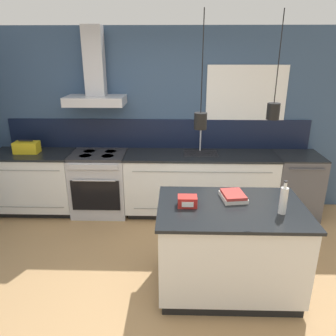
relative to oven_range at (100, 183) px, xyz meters
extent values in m
plane|color=#A87F51|center=(0.84, -1.69, -0.46)|extent=(16.00, 16.00, 0.00)
cube|color=#354C6B|center=(0.84, 0.34, 0.84)|extent=(5.60, 0.06, 2.60)
cube|color=black|center=(0.84, 0.30, 0.67)|extent=(4.42, 0.02, 0.43)
cube|color=white|center=(2.08, 0.30, 1.16)|extent=(1.12, 0.01, 0.96)
cube|color=black|center=(2.08, 0.31, 1.16)|extent=(1.04, 0.01, 0.88)
cube|color=#B5B5BA|center=(0.00, 0.08, 1.18)|extent=(0.80, 0.46, 0.12)
cube|color=#B5B5BA|center=(0.00, 0.17, 1.69)|extent=(0.26, 0.20, 0.90)
cylinder|color=black|center=(1.31, -1.63, 1.74)|extent=(0.01, 0.01, 0.81)
cylinder|color=black|center=(1.31, -1.63, 1.27)|extent=(0.11, 0.11, 0.14)
sphere|color=#F9D18C|center=(1.31, -1.63, 1.27)|extent=(0.06, 0.06, 0.06)
cylinder|color=black|center=(1.94, -1.57, 1.78)|extent=(0.01, 0.01, 0.73)
cylinder|color=black|center=(1.94, -1.57, 1.34)|extent=(0.11, 0.11, 0.14)
sphere|color=#F9D18C|center=(1.94, -1.57, 1.34)|extent=(0.06, 0.06, 0.06)
cube|color=black|center=(-0.96, 0.03, -0.41)|extent=(1.09, 0.56, 0.09)
cube|color=silver|center=(-0.96, 0.00, 0.03)|extent=(1.13, 0.62, 0.79)
cube|color=gray|center=(-0.96, -0.31, 0.30)|extent=(0.99, 0.01, 0.01)
cube|color=gray|center=(-0.96, -0.31, -0.25)|extent=(0.99, 0.01, 0.01)
cube|color=black|center=(-0.96, 0.00, 0.44)|extent=(1.15, 0.64, 0.03)
cube|color=black|center=(1.45, 0.03, -0.41)|extent=(2.05, 0.56, 0.09)
cube|color=silver|center=(1.45, 0.00, 0.03)|extent=(2.12, 0.62, 0.79)
cube|color=gray|center=(1.45, -0.31, 0.30)|extent=(1.86, 0.01, 0.01)
cube|color=gray|center=(1.45, -0.31, -0.25)|extent=(1.86, 0.01, 0.01)
cube|color=black|center=(1.45, 0.00, 0.44)|extent=(2.14, 0.64, 0.03)
cube|color=#262628|center=(1.45, 0.05, 0.45)|extent=(0.48, 0.34, 0.01)
cylinder|color=#B5B5BA|center=(1.45, 0.18, 0.65)|extent=(0.02, 0.02, 0.38)
sphere|color=#B5B5BA|center=(1.45, 0.18, 0.84)|extent=(0.03, 0.03, 0.03)
cylinder|color=#B5B5BA|center=(1.45, 0.12, 0.82)|extent=(0.02, 0.12, 0.02)
cube|color=#B5B5BA|center=(0.00, 0.00, -0.02)|extent=(0.78, 0.62, 0.87)
cube|color=black|center=(0.00, -0.31, -0.06)|extent=(0.67, 0.02, 0.44)
cylinder|color=#B5B5BA|center=(0.00, -0.34, 0.17)|extent=(0.58, 0.02, 0.02)
cube|color=#B5B5BA|center=(0.00, -0.32, 0.36)|extent=(0.67, 0.02, 0.07)
cube|color=#2D2D30|center=(0.00, 0.00, 0.43)|extent=(0.78, 0.60, 0.04)
cylinder|color=black|center=(-0.16, 0.11, 0.45)|extent=(0.17, 0.17, 0.00)
cylinder|color=black|center=(0.16, 0.11, 0.45)|extent=(0.17, 0.17, 0.00)
cylinder|color=black|center=(-0.16, -0.10, 0.45)|extent=(0.17, 0.17, 0.00)
cylinder|color=black|center=(0.16, -0.10, 0.45)|extent=(0.17, 0.17, 0.00)
cube|color=#4C4C51|center=(2.83, 0.00, -0.01)|extent=(0.62, 0.62, 0.89)
cube|color=black|center=(2.83, 0.00, 0.44)|extent=(0.62, 0.62, 0.02)
cylinder|color=#4C4C51|center=(2.83, -0.33, 0.36)|extent=(0.47, 0.02, 0.02)
cube|color=black|center=(1.63, -1.61, -0.41)|extent=(1.29, 0.83, 0.09)
cube|color=silver|center=(1.63, -1.61, 0.03)|extent=(1.34, 0.87, 0.79)
cube|color=black|center=(1.63, -1.61, 0.44)|extent=(1.39, 0.92, 0.03)
cylinder|color=silver|center=(2.06, -1.74, 0.58)|extent=(0.07, 0.07, 0.25)
cylinder|color=silver|center=(2.06, -1.74, 0.73)|extent=(0.03, 0.03, 0.06)
cylinder|color=#262628|center=(2.06, -1.74, 0.76)|extent=(0.03, 0.03, 0.01)
cube|color=silver|center=(1.67, -1.45, 0.48)|extent=(0.26, 0.29, 0.04)
cube|color=#B2332D|center=(1.67, -1.46, 0.51)|extent=(0.24, 0.28, 0.03)
cube|color=red|center=(1.22, -1.62, 0.50)|extent=(0.18, 0.13, 0.10)
cube|color=white|center=(1.22, -1.68, 0.50)|extent=(0.11, 0.01, 0.05)
cube|color=gold|center=(-1.01, 0.00, 0.53)|extent=(0.34, 0.18, 0.16)
cylinder|color=black|center=(-1.01, 0.00, 0.63)|extent=(0.20, 0.02, 0.02)
camera|label=1|loc=(1.11, -4.39, 1.85)|focal=35.00mm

